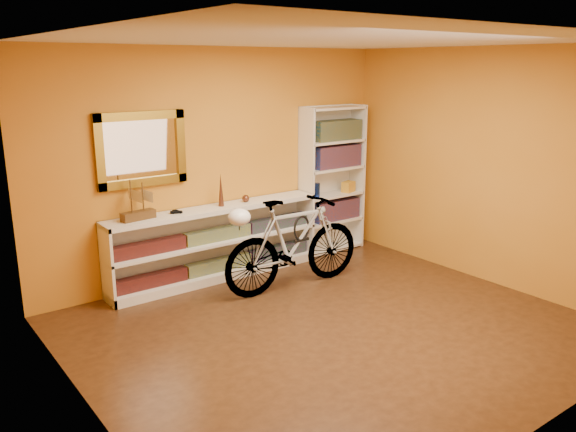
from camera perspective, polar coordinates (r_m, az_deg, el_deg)
floor at (r=5.56m, az=4.42°, el=-11.05°), size 4.50×4.00×0.01m
ceiling at (r=5.02m, az=5.03°, el=16.91°), size 4.50×4.00×0.01m
back_wall at (r=6.73m, az=-6.71°, el=5.14°), size 4.50×0.01×2.60m
left_wall at (r=4.05m, az=-19.98°, el=-2.07°), size 0.01×4.00×2.60m
right_wall at (r=6.82m, az=19.09°, el=4.54°), size 0.01×4.00×2.60m
gilt_mirror at (r=6.24m, az=-14.18°, el=6.36°), size 0.98×0.06×0.78m
wall_socket at (r=7.44m, az=-0.41°, el=-2.16°), size 0.09×0.02×0.09m
console_unit at (r=6.69m, az=-6.98°, el=-2.65°), size 2.60×0.35×0.85m
cd_row_lower at (r=6.75m, az=-6.83°, el=-4.76°), size 2.50×0.13×0.14m
cd_row_upper at (r=6.64m, az=-6.93°, el=-1.79°), size 2.50×0.13×0.14m
model_ship at (r=6.14m, az=-14.59°, el=1.58°), size 0.37×0.18×0.43m
toy_car at (r=6.36m, az=-10.90°, el=0.26°), size 0.00×0.01×0.00m
bronze_ornament at (r=6.57m, az=-6.61°, el=2.57°), size 0.06×0.06×0.38m
decorative_orb at (r=6.77m, az=-4.17°, el=1.73°), size 0.09×0.09×0.09m
bookcase at (r=7.58m, az=4.38°, el=3.57°), size 0.90×0.30×1.90m
book_row_a at (r=7.70m, az=4.60°, el=0.65°), size 0.70×0.22×0.26m
book_row_b at (r=7.56m, az=4.71°, el=5.88°), size 0.70×0.22×0.28m
book_row_c at (r=7.51m, az=4.77°, el=8.40°), size 0.70×0.22×0.25m
travel_mug at (r=7.40m, az=2.85°, el=2.57°), size 0.08×0.08×0.18m
red_tin at (r=7.38m, az=3.14°, el=8.03°), size 0.16×0.16×0.18m
yellow_bag at (r=7.74m, az=5.95°, el=2.88°), size 0.20×0.17×0.14m
bicycle at (r=6.34m, az=0.57°, el=-2.68°), size 0.56×1.77×1.03m
helmet at (r=5.90m, az=-4.81°, el=-0.12°), size 0.24×0.22×0.18m
u_lock at (r=6.35m, az=1.35°, el=-1.20°), size 0.22×0.02×0.22m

